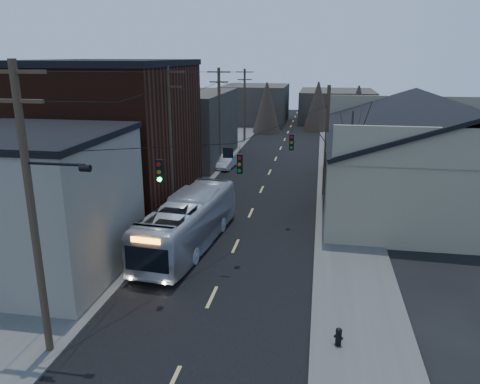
# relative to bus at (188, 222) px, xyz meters

# --- Properties ---
(road_surface) EXTENTS (9.00, 110.00, 0.02)m
(road_surface) POSITION_rel_bus_xyz_m (2.61, 16.54, -1.49)
(road_surface) COLOR black
(road_surface) RESTS_ON ground
(sidewalk_left) EXTENTS (4.00, 110.00, 0.12)m
(sidewalk_left) POSITION_rel_bus_xyz_m (-3.89, 16.54, -1.44)
(sidewalk_left) COLOR #474744
(sidewalk_left) RESTS_ON ground
(sidewalk_right) EXTENTS (4.00, 110.00, 0.12)m
(sidewalk_right) POSITION_rel_bus_xyz_m (9.11, 16.54, -1.44)
(sidewalk_right) COLOR #474744
(sidewalk_right) RESTS_ON ground
(building_clapboard) EXTENTS (8.00, 8.00, 7.00)m
(building_clapboard) POSITION_rel_bus_xyz_m (-6.39, -4.46, 2.00)
(building_clapboard) COLOR slate
(building_clapboard) RESTS_ON ground
(building_brick) EXTENTS (10.00, 12.00, 10.00)m
(building_brick) POSITION_rel_bus_xyz_m (-7.39, 6.54, 3.50)
(building_brick) COLOR black
(building_brick) RESTS_ON ground
(building_left_far) EXTENTS (9.00, 14.00, 7.00)m
(building_left_far) POSITION_rel_bus_xyz_m (-6.89, 22.54, 2.00)
(building_left_far) COLOR #352F2A
(building_left_far) RESTS_ON ground
(warehouse) EXTENTS (16.16, 20.60, 7.73)m
(warehouse) POSITION_rel_bus_xyz_m (15.61, 11.54, 1.20)
(warehouse) COLOR gray
(warehouse) RESTS_ON ground
(building_far_left) EXTENTS (10.00, 12.00, 6.00)m
(building_far_left) POSITION_rel_bus_xyz_m (-3.39, 51.54, 1.50)
(building_far_left) COLOR #352F2A
(building_far_left) RESTS_ON ground
(building_far_right) EXTENTS (12.00, 14.00, 5.00)m
(building_far_right) POSITION_rel_bus_xyz_m (9.61, 56.54, 1.00)
(building_far_right) COLOR #352F2A
(building_far_right) RESTS_ON ground
(bare_tree) EXTENTS (0.40, 0.40, 7.20)m
(bare_tree) POSITION_rel_bus_xyz_m (9.11, 6.54, 2.10)
(bare_tree) COLOR black
(bare_tree) RESTS_ON ground
(utility_lines) EXTENTS (11.24, 45.28, 10.50)m
(utility_lines) POSITION_rel_bus_xyz_m (-0.50, 10.69, 3.46)
(utility_lines) COLOR #382B1E
(utility_lines) RESTS_ON ground
(bus) EXTENTS (3.50, 10.92, 2.99)m
(bus) POSITION_rel_bus_xyz_m (0.00, 0.00, 0.00)
(bus) COLOR #B0B3BC
(bus) RESTS_ON ground
(parked_car) EXTENTS (1.76, 4.03, 1.29)m
(parked_car) POSITION_rel_bus_xyz_m (-1.69, 19.57, -0.85)
(parked_car) COLOR #B6BABE
(parked_car) RESTS_ON ground
(fire_hydrant) EXTENTS (0.35, 0.25, 0.73)m
(fire_hydrant) POSITION_rel_bus_xyz_m (8.16, -8.39, -0.99)
(fire_hydrant) COLOR black
(fire_hydrant) RESTS_ON sidewalk_right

